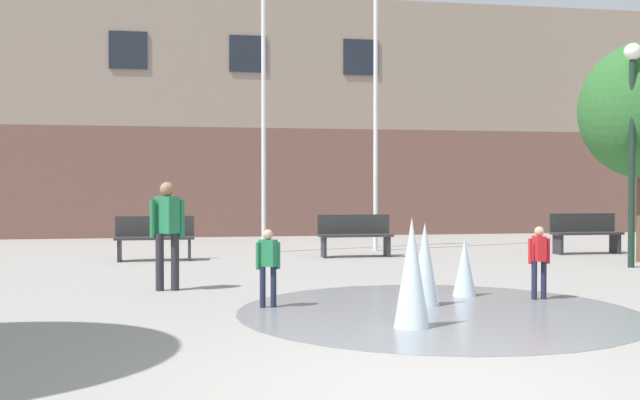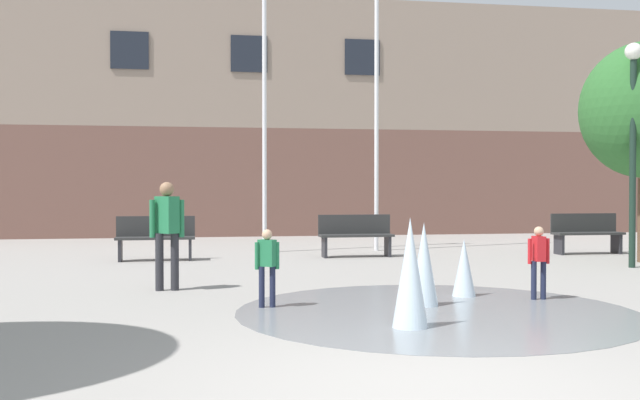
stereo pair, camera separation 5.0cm
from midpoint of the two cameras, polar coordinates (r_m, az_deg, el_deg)
name	(u,v)px [view 2 (the right image)]	position (r m, az deg, el deg)	size (l,w,h in m)	color
ground_plane	(427,389)	(5.86, 8.41, -14.07)	(100.00, 100.00, 0.00)	gray
library_building	(242,124)	(25.81, -5.89, 5.81)	(36.00, 6.05, 7.34)	brown
splash_fountain	(431,282)	(9.23, 8.59, -6.19)	(4.90, 4.90, 1.19)	gray
park_bench_left_of_flagpoles	(156,237)	(15.75, -12.33, -2.79)	(1.60, 0.44, 0.91)	#28282D
park_bench_center	(356,235)	(16.21, 2.82, -2.65)	(1.60, 0.44, 0.91)	#28282D
park_bench_near_trashcan	(586,233)	(17.96, 19.72, -2.35)	(1.60, 0.44, 0.91)	#28282D
child_running	(267,262)	(9.44, -3.90, -4.71)	(0.31, 0.22, 0.99)	#1E233D
child_with_pink_shirt	(539,257)	(10.50, 16.46, -4.17)	(0.31, 0.22, 0.99)	#1E233D
adult_near_bench	(167,227)	(11.16, -11.46, -2.01)	(0.50, 0.39, 1.59)	#28282D
flagpole_left	(266,65)	(17.53, -4.08, 10.20)	(0.80, 0.10, 8.13)	silver
flagpole_right	(378,82)	(17.94, 4.51, 8.95)	(0.80, 0.10, 7.50)	silver
lamp_post_right_lane	(633,123)	(15.24, 22.83, 5.46)	(0.32, 0.32, 4.21)	#192D23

